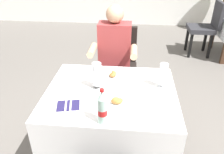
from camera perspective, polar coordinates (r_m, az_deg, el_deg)
The scene contains 11 objects.
ground_plane at distance 2.45m, azimuth 0.15°, elevation -16.78°, with size 11.00×11.00×0.00m, color #66605B.
main_dining_table at distance 2.01m, azimuth -0.28°, elevation -7.52°, with size 1.09×0.91×0.72m.
chair_far_diner_seat at distance 2.74m, azimuth 1.52°, elevation 3.21°, with size 0.44×0.50×0.97m.
seated_diner_far at distance 2.57m, azimuth 0.56°, elevation 5.29°, with size 0.50×0.46×1.26m.
plate_near_camera at distance 1.75m, azimuth 1.32°, elevation -6.71°, with size 0.25×0.25×0.07m.
plate_far_diner at distance 2.12m, azimuth -0.07°, elevation 0.35°, with size 0.23×0.23×0.06m.
beer_glass_left at distance 1.91m, azimuth -3.76°, elevation 0.26°, with size 0.08×0.08×0.23m.
beer_glass_middle at distance 1.96m, azimuth 12.62°, elevation 0.53°, with size 0.07×0.07×0.22m.
cola_bottle_primary at distance 1.53m, azimuth -2.42°, elevation -7.80°, with size 0.07×0.07×0.27m.
napkin_cutlery_set at distance 1.78m, azimuth -10.83°, elevation -6.94°, with size 0.19×0.20×0.01m.
background_chair_left at distance 4.50m, azimuth 22.50°, elevation 11.79°, with size 0.50×0.44×0.97m.
Camera 1 is at (0.16, -1.68, 1.78)m, focal length 36.70 mm.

